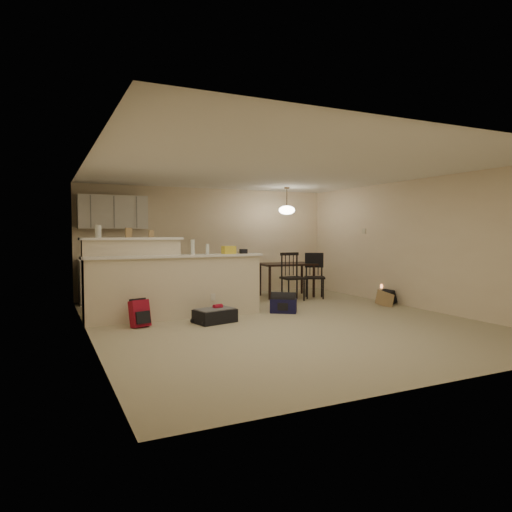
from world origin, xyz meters
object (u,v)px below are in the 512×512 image
dining_table (287,267)px  dining_chair_far (315,276)px  pendant_lamp (287,210)px  dining_chair_near (293,277)px  navy_duffel (283,306)px  suitcase (215,316)px  red_backpack (140,314)px  black_daypack (387,297)px

dining_table → dining_chair_far: 0.69m
pendant_lamp → dining_chair_near: pendant_lamp is taller
dining_chair_near → navy_duffel: 1.60m
dining_chair_near → dining_chair_far: 0.61m
pendant_lamp → navy_duffel: pendant_lamp is taller
dining_chair_far → suitcase: (-2.98, -1.65, -0.39)m
dining_chair_far → red_backpack: dining_chair_far is taller
red_backpack → black_daypack: red_backpack is taller
dining_chair_far → red_backpack: size_ratio=2.37×
pendant_lamp → navy_duffel: 2.83m
dining_chair_near → red_backpack: size_ratio=2.47×
red_backpack → navy_duffel: red_backpack is taller
navy_duffel → red_backpack: bearing=-142.5°
dining_chair_far → black_daypack: (0.91, -1.33, -0.36)m
dining_chair_near → red_backpack: dining_chair_near is taller
dining_chair_near → red_backpack: (-3.55, -1.40, -0.31)m
black_daypack → pendant_lamp: bearing=33.4°
red_backpack → pendant_lamp: bearing=12.4°
red_backpack → navy_duffel: size_ratio=0.88×
pendant_lamp → black_daypack: pendant_lamp is taller
black_daypack → dining_table: bearing=33.4°
dining_table → navy_duffel: dining_table is taller
navy_duffel → dining_chair_near: bearing=88.0°
suitcase → black_daypack: bearing=-8.6°
dining_table → navy_duffel: size_ratio=2.77×
pendant_lamp → navy_duffel: size_ratio=1.31×
red_backpack → black_daypack: size_ratio=1.37×
dining_chair_far → suitcase: size_ratio=1.55×
dining_chair_far → pendant_lamp: bearing=158.7°
pendant_lamp → suitcase: pendant_lamp is taller
suitcase → dining_chair_far: bearing=15.7°
navy_duffel → dining_chair_far: bearing=75.4°
dining_table → pendant_lamp: pendant_lamp is taller
dining_chair_far → dining_chair_near: bearing=-145.2°
black_daypack → dining_chair_far: bearing=31.4°
dining_table → suitcase: size_ratio=2.06×
pendant_lamp → dining_chair_far: size_ratio=0.63×
dining_table → dining_chair_near: 0.62m
dining_table → pendant_lamp: bearing=-128.3°
suitcase → red_backpack: red_backpack is taller
pendant_lamp → red_backpack: pendant_lamp is taller
dining_chair_far → navy_duffel: (-1.52, -1.33, -0.36)m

